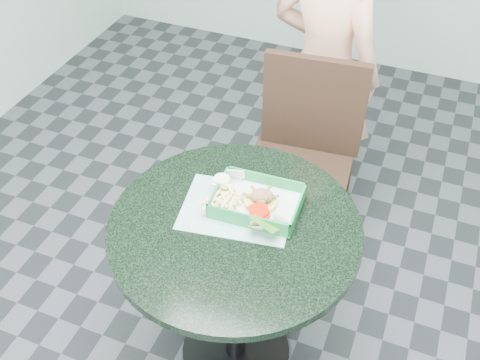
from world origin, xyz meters
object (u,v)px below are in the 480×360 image
at_px(cafe_table, 235,262).
at_px(dining_chair, 303,150).
at_px(sauce_ramekin, 223,184).
at_px(crab_sandwich, 261,202).
at_px(food_basket, 257,208).
at_px(diner_person, 323,72).

xyz_separation_m(cafe_table, dining_chair, (0.03, 0.73, -0.05)).
bearing_deg(dining_chair, sauce_ramekin, -107.23).
bearing_deg(cafe_table, crab_sandwich, 61.89).
bearing_deg(cafe_table, food_basket, 68.38).
bearing_deg(dining_chair, food_basket, -94.24).
bearing_deg(crab_sandwich, diner_person, 92.74).
relative_size(diner_person, crab_sandwich, 13.85).
xyz_separation_m(diner_person, crab_sandwich, (0.05, -0.96, 0.06)).
distance_m(crab_sandwich, sauce_ramekin, 0.15).
distance_m(diner_person, sauce_ramekin, 0.93).
bearing_deg(diner_person, cafe_table, 104.08).
distance_m(cafe_table, diner_person, 1.07).
relative_size(cafe_table, crab_sandwich, 7.78).
distance_m(cafe_table, dining_chair, 0.73).
height_order(dining_chair, crab_sandwich, dining_chair).
height_order(dining_chair, food_basket, dining_chair).
bearing_deg(diner_person, dining_chair, 108.19).
distance_m(food_basket, sauce_ramekin, 0.14).
relative_size(dining_chair, crab_sandwich, 8.75).
bearing_deg(dining_chair, cafe_table, -97.53).
distance_m(food_basket, crab_sandwich, 0.03).
distance_m(cafe_table, crab_sandwich, 0.25).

